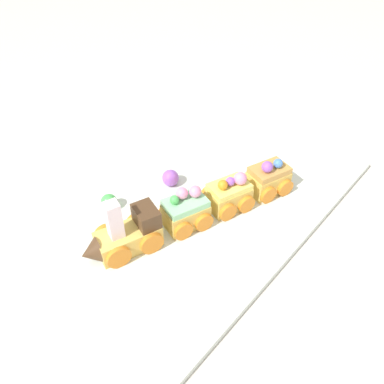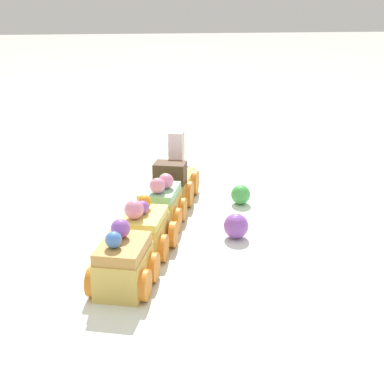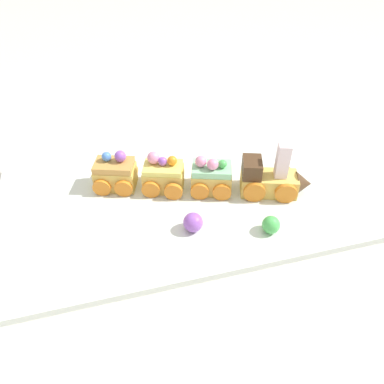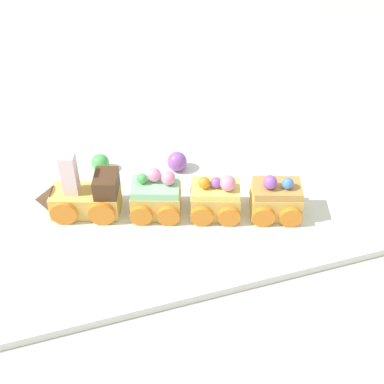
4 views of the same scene
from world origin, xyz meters
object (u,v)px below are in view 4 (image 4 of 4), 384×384
Objects in this scene: cake_train_locomotive at (81,197)px; cake_car_mint at (156,197)px; cake_car_lemon at (216,199)px; gumball_green at (100,163)px; cake_car_caramel at (276,199)px; gumball_purple at (177,161)px.

cake_train_locomotive reaches higher than cake_car_mint.
cake_car_lemon is 0.20m from gumball_green.
cake_car_lemon is at bearing 132.66° from gumball_green.
cake_train_locomotive is 1.51× the size of cake_car_caramel.
cake_car_caramel is 0.28m from gumball_green.
gumball_green is at bearing -20.55° from cake_car_caramel.
cake_car_caramel is 3.01× the size of gumball_green.
cake_train_locomotive is 0.27m from cake_car_caramel.
gumball_purple is (0.10, -0.14, -0.01)m from cake_car_caramel.
cake_car_mint is 1.00× the size of cake_car_lemon.
gumball_green is at bearing -46.02° from cake_car_mint.
cake_train_locomotive reaches higher than cake_car_lemon.
cake_car_lemon is (-0.08, 0.03, -0.00)m from cake_car_mint.
gumball_purple is at bearing -60.26° from cake_car_lemon.
cake_car_lemon is (-0.18, 0.06, -0.00)m from cake_train_locomotive.
cake_car_lemon reaches higher than gumball_purple.
gumball_green is at bearing -28.93° from cake_car_lemon.
gumball_green is at bearing -16.74° from gumball_purple.
cake_car_caramel is at bearing 126.03° from gumball_purple.
cake_car_mint is 0.11m from gumball_purple.
gumball_purple is at bearing -142.25° from cake_train_locomotive.
cake_train_locomotive is 4.54× the size of gumball_green.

